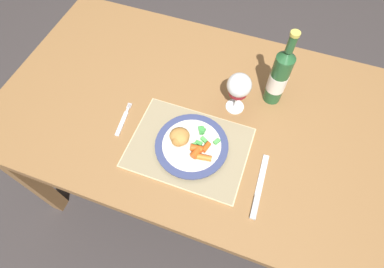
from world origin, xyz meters
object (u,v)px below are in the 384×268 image
dinner_plate (192,146)px  fork (123,121)px  dining_table (193,121)px  table_knife (258,191)px  wine_glass (239,87)px  bottle (279,77)px

dinner_plate → fork: dinner_plate is taller
fork → dining_table: bearing=34.4°
dining_table → fork: bearing=-145.6°
table_knife → wine_glass: (-0.15, 0.27, 0.11)m
wine_glass → dinner_plate: bearing=-112.8°
table_knife → fork: bearing=170.1°
wine_glass → dining_table: bearing=-160.4°
fork → table_knife: size_ratio=0.64×
dining_table → wine_glass: size_ratio=8.69×
bottle → dining_table: bearing=-152.1°
table_knife → dining_table: bearing=141.8°
dining_table → fork: (-0.20, -0.14, 0.09)m
wine_glass → fork: bearing=-151.0°
dining_table → wine_glass: 0.25m
dining_table → dinner_plate: (0.05, -0.16, 0.11)m
fork → table_knife: bearing=-9.9°
fork → wine_glass: bearing=29.0°
dining_table → table_knife: 0.38m
dinner_plate → fork: size_ratio=1.71×
dinner_plate → bottle: (0.20, 0.29, 0.10)m
table_knife → bottle: size_ratio=0.72×
fork → wine_glass: wine_glass is taller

